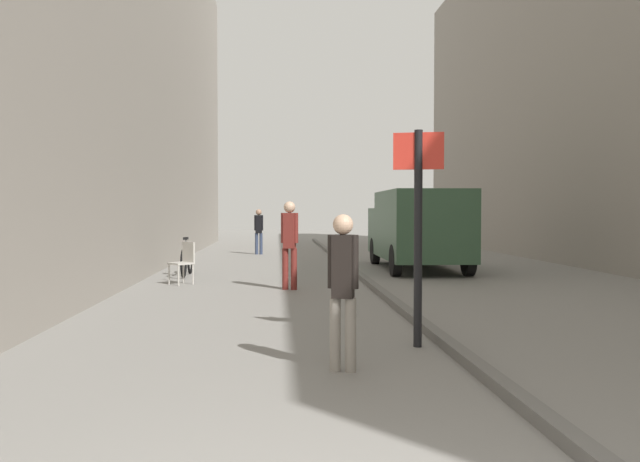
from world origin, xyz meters
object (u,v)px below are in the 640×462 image
object	(u,v)px
pedestrian_far_crossing	(290,239)
pedestrian_mid_block	(259,228)
street_sign_post	(418,218)
delivery_van	(417,227)
bicycle_leaning	(187,261)
cafe_chair_near_window	(184,260)
pedestrian_main_foreground	(343,281)

from	to	relation	value
pedestrian_far_crossing	pedestrian_mid_block	bearing A→B (deg)	108.84
pedestrian_far_crossing	street_sign_post	xyz separation A→B (m)	(1.42, -5.65, 0.49)
delivery_van	bicycle_leaning	world-z (taller)	delivery_van
street_sign_post	cafe_chair_near_window	xyz separation A→B (m)	(-3.75, 6.81, -1.00)
pedestrian_far_crossing	cafe_chair_near_window	distance (m)	2.64
street_sign_post	bicycle_leaning	bearing A→B (deg)	-50.72
delivery_van	pedestrian_mid_block	bearing A→B (deg)	126.30
pedestrian_main_foreground	street_sign_post	bearing A→B (deg)	64.64
pedestrian_mid_block	pedestrian_far_crossing	bearing A→B (deg)	103.16
pedestrian_mid_block	street_sign_post	xyz separation A→B (m)	(2.36, -16.42, 0.57)
street_sign_post	delivery_van	bearing A→B (deg)	-87.80
street_sign_post	cafe_chair_near_window	world-z (taller)	street_sign_post
pedestrian_main_foreground	pedestrian_mid_block	world-z (taller)	pedestrian_mid_block
pedestrian_far_crossing	street_sign_post	size ratio (longest dim) A/B	0.70
cafe_chair_near_window	bicycle_leaning	bearing A→B (deg)	-35.79
pedestrian_main_foreground	cafe_chair_near_window	bearing A→B (deg)	126.25
pedestrian_main_foreground	bicycle_leaning	world-z (taller)	pedestrian_main_foreground
bicycle_leaning	cafe_chair_near_window	size ratio (longest dim) A/B	1.88
pedestrian_far_crossing	street_sign_post	distance (m)	5.85
cafe_chair_near_window	pedestrian_main_foreground	bearing A→B (deg)	157.11
pedestrian_main_foreground	street_sign_post	world-z (taller)	street_sign_post
pedestrian_mid_block	delivery_van	bearing A→B (deg)	133.49
pedestrian_mid_block	street_sign_post	bearing A→B (deg)	106.37
pedestrian_far_crossing	delivery_van	bearing A→B (deg)	63.61
pedestrian_main_foreground	bicycle_leaning	size ratio (longest dim) A/B	0.91
pedestrian_mid_block	pedestrian_far_crossing	distance (m)	10.80
pedestrian_main_foreground	pedestrian_far_crossing	world-z (taller)	pedestrian_far_crossing
bicycle_leaning	pedestrian_main_foreground	bearing A→B (deg)	-72.22
pedestrian_mid_block	delivery_van	xyz separation A→B (m)	(4.58, -6.46, 0.20)
pedestrian_main_foreground	pedestrian_far_crossing	size ratio (longest dim) A/B	0.88
delivery_van	street_sign_post	xyz separation A→B (m)	(-2.22, -9.95, 0.36)
bicycle_leaning	pedestrian_far_crossing	bearing A→B (deg)	-48.76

